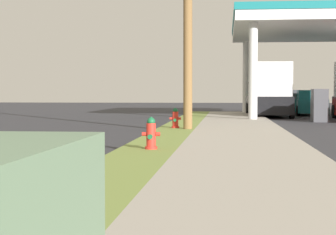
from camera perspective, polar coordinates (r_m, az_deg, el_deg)
fire_hydrant_second at (r=13.39m, az=-1.68°, el=-1.74°), size 0.42×0.38×0.74m
fire_hydrant_third at (r=21.34m, az=0.73°, el=-0.16°), size 0.42×0.37×0.74m
car_teal_by_near_pump at (r=37.84m, az=13.85°, el=1.34°), size 2.16×4.59×1.57m
car_silver_by_far_pump at (r=41.08m, az=10.05°, el=1.46°), size 2.24×4.62×1.57m
truck_black_at_forecourt at (r=34.41m, az=9.89°, el=2.54°), size 2.44×6.50×3.11m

